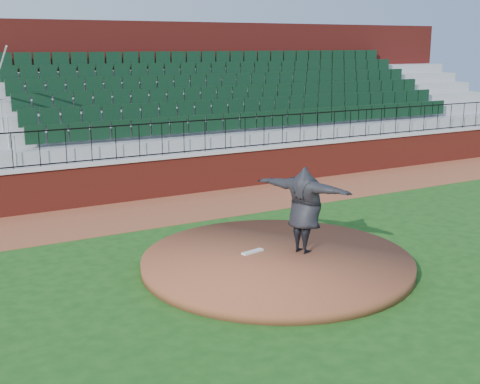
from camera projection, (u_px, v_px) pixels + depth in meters
name	position (u px, v px, depth m)	size (l,w,h in m)	color
ground	(274.00, 264.00, 13.74)	(90.00, 90.00, 0.00)	#184614
warning_track	(174.00, 209.00, 18.31)	(34.00, 3.20, 0.01)	brown
field_wall	(152.00, 179.00, 19.53)	(34.00, 0.35, 1.20)	maroon
wall_cap	(151.00, 158.00, 19.38)	(34.00, 0.45, 0.10)	#B7B7B7
wall_railing	(151.00, 140.00, 19.25)	(34.00, 0.05, 1.00)	black
seating_stands	(120.00, 115.00, 21.44)	(34.00, 5.10, 4.60)	gray
concourse_wall	(95.00, 96.00, 23.71)	(34.00, 0.50, 5.50)	maroon
pitchers_mound	(277.00, 262.00, 13.49)	(5.76, 5.76, 0.25)	brown
pitching_rubber	(253.00, 252.00, 13.71)	(0.54, 0.14, 0.04)	silver
pitcher	(305.00, 210.00, 13.55)	(2.32, 0.63, 1.89)	black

